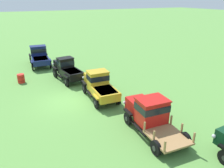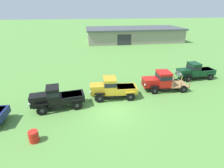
# 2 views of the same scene
# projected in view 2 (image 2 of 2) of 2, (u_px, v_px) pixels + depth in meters

# --- Properties ---
(ground_plane) EXTENTS (240.00, 240.00, 0.00)m
(ground_plane) POSITION_uv_depth(u_px,v_px,m) (112.00, 111.00, 15.11)
(ground_plane) COLOR #5B9342
(farm_shed) EXTENTS (23.96, 10.06, 3.37)m
(farm_shed) POSITION_uv_depth(u_px,v_px,m) (134.00, 34.00, 44.63)
(farm_shed) COLOR gray
(farm_shed) RESTS_ON ground
(vintage_truck_second_in_line) EXTENTS (4.73, 2.27, 2.10)m
(vintage_truck_second_in_line) POSITION_uv_depth(u_px,v_px,m) (57.00, 97.00, 15.14)
(vintage_truck_second_in_line) COLOR black
(vintage_truck_second_in_line) RESTS_ON ground
(vintage_truck_midrow_center) EXTENTS (4.64, 2.05, 2.12)m
(vintage_truck_midrow_center) POSITION_uv_depth(u_px,v_px,m) (112.00, 88.00, 16.92)
(vintage_truck_midrow_center) COLOR black
(vintage_truck_midrow_center) RESTS_ON ground
(vintage_truck_far_side) EXTENTS (4.98, 2.27, 2.08)m
(vintage_truck_far_side) POSITION_uv_depth(u_px,v_px,m) (161.00, 81.00, 18.53)
(vintage_truck_far_side) COLOR black
(vintage_truck_far_side) RESTS_ON ground
(vintage_truck_back_of_row) EXTENTS (4.86, 2.03, 2.07)m
(vintage_truck_back_of_row) POSITION_uv_depth(u_px,v_px,m) (195.00, 71.00, 21.45)
(vintage_truck_back_of_row) COLOR black
(vintage_truck_back_of_row) RESTS_ON ground
(oil_drum_beside_row) EXTENTS (0.66, 0.66, 0.82)m
(oil_drum_beside_row) POSITION_uv_depth(u_px,v_px,m) (34.00, 136.00, 11.57)
(oil_drum_beside_row) COLOR red
(oil_drum_beside_row) RESTS_ON ground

